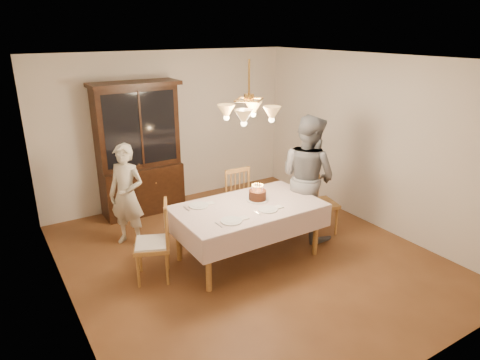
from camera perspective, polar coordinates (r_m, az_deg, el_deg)
ground at (r=5.91m, az=1.05°, el=-10.19°), size 5.00×5.00×0.00m
room_shell at (r=5.30m, az=1.15°, el=4.80°), size 5.00×5.00×5.00m
dining_table at (r=5.60m, az=1.09°, el=-4.12°), size 1.90×1.10×0.76m
china_hutch at (r=7.15m, az=-13.29°, el=3.70°), size 1.38×0.54×2.16m
chair_far_side at (r=6.58m, az=-1.06°, el=-2.65°), size 0.46×0.44×1.00m
chair_left_end at (r=5.35m, az=-11.56°, el=-8.50°), size 0.56×0.57×1.00m
chair_right_end at (r=6.52m, az=10.67°, el=-3.22°), size 0.51×0.52×1.00m
elderly_woman at (r=6.17m, az=-14.87°, el=-1.99°), size 0.61×0.64×1.47m
adult_in_grey at (r=6.25m, az=9.02°, el=0.40°), size 0.83×0.99×1.81m
birthday_cake at (r=5.72m, az=2.35°, el=-2.07°), size 0.30×0.30×0.22m
place_setting_near_left at (r=5.13m, az=-1.04°, el=-5.45°), size 0.41×0.26×0.02m
place_setting_near_right at (r=5.45m, az=3.86°, el=-3.93°), size 0.39×0.25×0.02m
place_setting_far_left at (r=5.58m, az=-5.42°, el=-3.39°), size 0.40×0.26×0.02m
chandelier at (r=5.22m, az=1.18°, el=9.00°), size 0.62×0.62×0.73m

